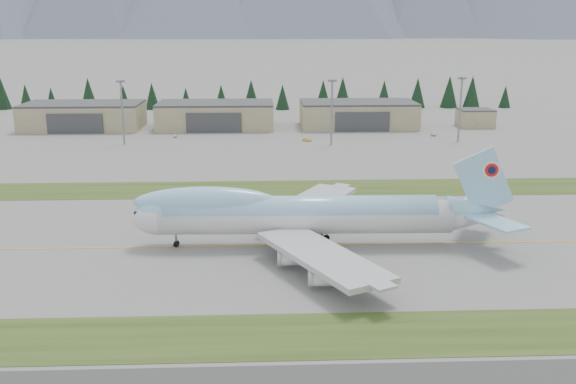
{
  "coord_description": "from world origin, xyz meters",
  "views": [
    {
      "loc": [
        4.07,
        -119.77,
        42.39
      ],
      "look_at": [
        9.55,
        11.16,
        8.0
      ],
      "focal_mm": 40.0,
      "sensor_mm": 36.0,
      "label": 1
    }
  ],
  "objects_px": {
    "hangar_left": "(84,116)",
    "hangar_center": "(216,115)",
    "service_vehicle_b": "(307,141)",
    "hangar_right": "(358,114)",
    "service_vehicle_a": "(175,137)",
    "service_vehicle_c": "(434,136)",
    "boeing_747_freighter": "(302,214)"
  },
  "relations": [
    {
      "from": "boeing_747_freighter",
      "to": "service_vehicle_c",
      "type": "xyz_separation_m",
      "value": [
        59.96,
        126.78,
        -6.53
      ]
    },
    {
      "from": "hangar_center",
      "to": "service_vehicle_c",
      "type": "height_order",
      "value": "hangar_center"
    },
    {
      "from": "hangar_right",
      "to": "hangar_center",
      "type": "bearing_deg",
      "value": 180.0
    },
    {
      "from": "hangar_right",
      "to": "service_vehicle_c",
      "type": "bearing_deg",
      "value": -41.16
    },
    {
      "from": "hangar_left",
      "to": "service_vehicle_c",
      "type": "bearing_deg",
      "value": -9.35
    },
    {
      "from": "hangar_left",
      "to": "hangar_center",
      "type": "distance_m",
      "value": 55.0
    },
    {
      "from": "hangar_center",
      "to": "hangar_right",
      "type": "distance_m",
      "value": 60.0
    },
    {
      "from": "hangar_left",
      "to": "service_vehicle_c",
      "type": "height_order",
      "value": "hangar_left"
    },
    {
      "from": "hangar_left",
      "to": "service_vehicle_a",
      "type": "height_order",
      "value": "hangar_left"
    },
    {
      "from": "hangar_right",
      "to": "service_vehicle_a",
      "type": "height_order",
      "value": "hangar_right"
    },
    {
      "from": "service_vehicle_b",
      "to": "service_vehicle_c",
      "type": "bearing_deg",
      "value": -51.77
    },
    {
      "from": "hangar_center",
      "to": "hangar_left",
      "type": "bearing_deg",
      "value": 180.0
    },
    {
      "from": "hangar_center",
      "to": "service_vehicle_c",
      "type": "xyz_separation_m",
      "value": [
        86.69,
        -23.34,
        -5.39
      ]
    },
    {
      "from": "boeing_747_freighter",
      "to": "hangar_right",
      "type": "xyz_separation_m",
      "value": [
        33.26,
        150.12,
        -1.14
      ]
    },
    {
      "from": "hangar_left",
      "to": "hangar_center",
      "type": "bearing_deg",
      "value": 0.0
    },
    {
      "from": "service_vehicle_b",
      "to": "hangar_left",
      "type": "bearing_deg",
      "value": 96.73
    },
    {
      "from": "service_vehicle_a",
      "to": "hangar_right",
      "type": "bearing_deg",
      "value": 7.08
    },
    {
      "from": "boeing_747_freighter",
      "to": "hangar_left",
      "type": "bearing_deg",
      "value": 119.81
    },
    {
      "from": "hangar_left",
      "to": "hangar_center",
      "type": "relative_size",
      "value": 1.0
    },
    {
      "from": "service_vehicle_a",
      "to": "service_vehicle_c",
      "type": "distance_m",
      "value": 101.08
    },
    {
      "from": "service_vehicle_a",
      "to": "service_vehicle_b",
      "type": "height_order",
      "value": "service_vehicle_b"
    },
    {
      "from": "service_vehicle_c",
      "to": "service_vehicle_b",
      "type": "bearing_deg",
      "value": -152.32
    },
    {
      "from": "service_vehicle_b",
      "to": "boeing_747_freighter",
      "type": "bearing_deg",
      "value": -157.65
    },
    {
      "from": "hangar_right",
      "to": "service_vehicle_a",
      "type": "distance_m",
      "value": 77.96
    },
    {
      "from": "boeing_747_freighter",
      "to": "hangar_right",
      "type": "bearing_deg",
      "value": 78.75
    },
    {
      "from": "hangar_left",
      "to": "service_vehicle_a",
      "type": "xyz_separation_m",
      "value": [
        40.61,
        -22.72,
        -5.39
      ]
    },
    {
      "from": "service_vehicle_b",
      "to": "hangar_right",
      "type": "bearing_deg",
      "value": -8.67
    },
    {
      "from": "hangar_center",
      "to": "service_vehicle_c",
      "type": "relative_size",
      "value": 10.36
    },
    {
      "from": "hangar_left",
      "to": "hangar_right",
      "type": "relative_size",
      "value": 1.0
    },
    {
      "from": "service_vehicle_a",
      "to": "service_vehicle_b",
      "type": "relative_size",
      "value": 0.89
    },
    {
      "from": "hangar_center",
      "to": "service_vehicle_b",
      "type": "relative_size",
      "value": 13.14
    },
    {
      "from": "hangar_center",
      "to": "hangar_right",
      "type": "bearing_deg",
      "value": 0.0
    }
  ]
}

